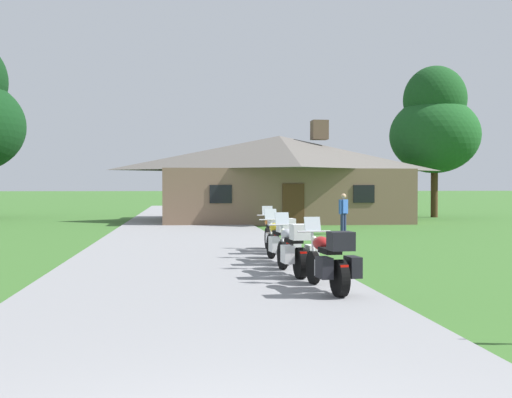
% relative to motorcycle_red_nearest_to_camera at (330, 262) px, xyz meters
% --- Properties ---
extents(ground_plane, '(500.00, 500.00, 0.00)m').
position_rel_motorcycle_red_nearest_to_camera_xyz_m(ground_plane, '(-2.34, 12.84, -0.61)').
color(ground_plane, '#386628').
extents(asphalt_driveway, '(6.40, 80.00, 0.06)m').
position_rel_motorcycle_red_nearest_to_camera_xyz_m(asphalt_driveway, '(-2.34, 10.84, -0.58)').
color(asphalt_driveway, gray).
rests_on(asphalt_driveway, ground).
extents(motorcycle_red_nearest_to_camera, '(0.85, 2.08, 1.30)m').
position_rel_motorcycle_red_nearest_to_camera_xyz_m(motorcycle_red_nearest_to_camera, '(0.00, 0.00, 0.00)').
color(motorcycle_red_nearest_to_camera, black).
rests_on(motorcycle_red_nearest_to_camera, asphalt_driveway).
extents(motorcycle_silver_second_in_row, '(0.83, 2.08, 1.30)m').
position_rel_motorcycle_red_nearest_to_camera_xyz_m(motorcycle_silver_second_in_row, '(-0.26, 2.14, 0.00)').
color(motorcycle_silver_second_in_row, black).
rests_on(motorcycle_silver_second_in_row, asphalt_driveway).
extents(motorcycle_yellow_third_in_row, '(0.84, 2.08, 1.30)m').
position_rel_motorcycle_red_nearest_to_camera_xyz_m(motorcycle_yellow_third_in_row, '(-0.20, 4.33, 0.00)').
color(motorcycle_yellow_third_in_row, black).
rests_on(motorcycle_yellow_third_in_row, asphalt_driveway).
extents(motorcycle_orange_farthest_in_row, '(0.66, 2.08, 1.30)m').
position_rel_motorcycle_red_nearest_to_camera_xyz_m(motorcycle_orange_farthest_in_row, '(-0.04, 6.89, 0.01)').
color(motorcycle_orange_farthest_in_row, black).
rests_on(motorcycle_orange_farthest_in_row, asphalt_driveway).
extents(stone_lodge, '(13.71, 9.37, 5.74)m').
position_rel_motorcycle_red_nearest_to_camera_xyz_m(stone_lodge, '(2.90, 23.97, 1.88)').
color(stone_lodge, brown).
rests_on(stone_lodge, ground).
extents(bystander_blue_shirt_near_lodge, '(0.43, 0.41, 1.67)m').
position_rel_motorcycle_red_nearest_to_camera_xyz_m(bystander_blue_shirt_near_lodge, '(3.91, 13.71, 0.32)').
color(bystander_blue_shirt_near_lodge, navy).
rests_on(bystander_blue_shirt_near_lodge, ground).
extents(tree_right_of_lodge, '(5.64, 5.64, 9.56)m').
position_rel_motorcycle_red_nearest_to_camera_xyz_m(tree_right_of_lodge, '(13.28, 26.68, 5.26)').
color(tree_right_of_lodge, '#422D19').
rests_on(tree_right_of_lodge, ground).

